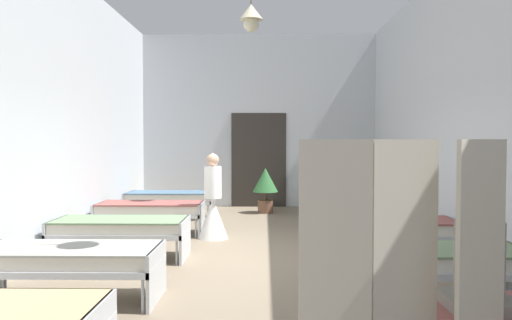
{
  "coord_description": "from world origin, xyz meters",
  "views": [
    {
      "loc": [
        0.14,
        -7.1,
        1.69
      ],
      "look_at": [
        0.0,
        1.45,
        1.36
      ],
      "focal_mm": 35.18,
      "sensor_mm": 36.0,
      "label": 1
    }
  ],
  "objects_px": {
    "bed_right_row_2": "(389,229)",
    "nurse_near_aisle": "(213,208)",
    "privacy_screen": "(406,285)",
    "bed_left_row_3": "(150,210)",
    "bed_left_row_2": "(120,228)",
    "bed_right_row_4": "(346,198)",
    "bed_right_row_3": "(363,210)",
    "bed_right_row_1": "(435,261)",
    "bed_left_row_1": "(69,260)",
    "potted_plant": "(265,184)",
    "bed_left_row_4": "(170,198)",
    "patient_seated_primary": "(479,264)"
  },
  "relations": [
    {
      "from": "bed_right_row_4",
      "to": "nurse_near_aisle",
      "type": "height_order",
      "value": "nurse_near_aisle"
    },
    {
      "from": "patient_seated_primary",
      "to": "bed_left_row_1",
      "type": "bearing_deg",
      "value": 151.76
    },
    {
      "from": "bed_left_row_2",
      "to": "bed_right_row_2",
      "type": "xyz_separation_m",
      "value": [
        3.84,
        0.0,
        0.0
      ]
    },
    {
      "from": "bed_right_row_3",
      "to": "bed_right_row_4",
      "type": "height_order",
      "value": "same"
    },
    {
      "from": "bed_left_row_2",
      "to": "patient_seated_primary",
      "type": "bearing_deg",
      "value": -47.23
    },
    {
      "from": "bed_right_row_1",
      "to": "potted_plant",
      "type": "relative_size",
      "value": 1.8
    },
    {
      "from": "bed_left_row_1",
      "to": "bed_right_row_4",
      "type": "xyz_separation_m",
      "value": [
        3.84,
        5.7,
        0.0
      ]
    },
    {
      "from": "nurse_near_aisle",
      "to": "bed_left_row_2",
      "type": "bearing_deg",
      "value": 30.77
    },
    {
      "from": "bed_left_row_2",
      "to": "privacy_screen",
      "type": "relative_size",
      "value": 1.12
    },
    {
      "from": "bed_right_row_3",
      "to": "bed_left_row_4",
      "type": "xyz_separation_m",
      "value": [
        -3.84,
        1.9,
        0.0
      ]
    },
    {
      "from": "patient_seated_primary",
      "to": "potted_plant",
      "type": "distance_m",
      "value": 8.49
    },
    {
      "from": "privacy_screen",
      "to": "nurse_near_aisle",
      "type": "bearing_deg",
      "value": 91.53
    },
    {
      "from": "bed_right_row_1",
      "to": "bed_left_row_3",
      "type": "relative_size",
      "value": 1.0
    },
    {
      "from": "bed_left_row_2",
      "to": "bed_right_row_2",
      "type": "height_order",
      "value": "same"
    },
    {
      "from": "bed_right_row_2",
      "to": "bed_left_row_3",
      "type": "xyz_separation_m",
      "value": [
        -3.84,
        1.9,
        0.0
      ]
    },
    {
      "from": "bed_left_row_4",
      "to": "privacy_screen",
      "type": "relative_size",
      "value": 1.12
    },
    {
      "from": "bed_right_row_1",
      "to": "bed_left_row_3",
      "type": "distance_m",
      "value": 5.4
    },
    {
      "from": "bed_right_row_2",
      "to": "nurse_near_aisle",
      "type": "distance_m",
      "value": 3.07
    },
    {
      "from": "bed_left_row_2",
      "to": "bed_left_row_1",
      "type": "bearing_deg",
      "value": -90.0
    },
    {
      "from": "bed_left_row_3",
      "to": "nurse_near_aisle",
      "type": "bearing_deg",
      "value": -18.14
    },
    {
      "from": "bed_left_row_2",
      "to": "bed_right_row_3",
      "type": "relative_size",
      "value": 1.0
    },
    {
      "from": "bed_left_row_3",
      "to": "bed_left_row_4",
      "type": "height_order",
      "value": "same"
    },
    {
      "from": "bed_left_row_3",
      "to": "potted_plant",
      "type": "distance_m",
      "value": 3.42
    },
    {
      "from": "bed_right_row_2",
      "to": "patient_seated_primary",
      "type": "relative_size",
      "value": 2.37
    },
    {
      "from": "bed_right_row_1",
      "to": "bed_right_row_3",
      "type": "distance_m",
      "value": 3.8
    },
    {
      "from": "bed_right_row_4",
      "to": "nurse_near_aisle",
      "type": "xyz_separation_m",
      "value": [
        -2.67,
        -2.29,
        0.09
      ]
    },
    {
      "from": "bed_right_row_3",
      "to": "bed_right_row_4",
      "type": "bearing_deg",
      "value": 90.0
    },
    {
      "from": "bed_left_row_3",
      "to": "bed_right_row_3",
      "type": "xyz_separation_m",
      "value": [
        3.84,
        0.0,
        0.0
      ]
    },
    {
      "from": "privacy_screen",
      "to": "bed_left_row_3",
      "type": "bearing_deg",
      "value": 100.18
    },
    {
      "from": "bed_right_row_3",
      "to": "patient_seated_primary",
      "type": "relative_size",
      "value": 2.37
    },
    {
      "from": "bed_left_row_3",
      "to": "bed_left_row_4",
      "type": "xyz_separation_m",
      "value": [
        0.0,
        1.9,
        0.0
      ]
    },
    {
      "from": "bed_left_row_1",
      "to": "bed_right_row_2",
      "type": "relative_size",
      "value": 1.0
    },
    {
      "from": "bed_right_row_4",
      "to": "bed_left_row_2",
      "type": "bearing_deg",
      "value": -135.33
    },
    {
      "from": "bed_right_row_3",
      "to": "nurse_near_aisle",
      "type": "distance_m",
      "value": 2.7
    },
    {
      "from": "bed_left_row_1",
      "to": "bed_right_row_1",
      "type": "xyz_separation_m",
      "value": [
        3.84,
        0.0,
        0.0
      ]
    },
    {
      "from": "bed_left_row_2",
      "to": "bed_right_row_4",
      "type": "distance_m",
      "value": 5.4
    },
    {
      "from": "bed_right_row_1",
      "to": "bed_right_row_3",
      "type": "bearing_deg",
      "value": 90.0
    },
    {
      "from": "bed_left_row_2",
      "to": "bed_right_row_2",
      "type": "bearing_deg",
      "value": 0.0
    },
    {
      "from": "bed_left_row_2",
      "to": "bed_left_row_3",
      "type": "xyz_separation_m",
      "value": [
        0.0,
        1.9,
        0.0
      ]
    },
    {
      "from": "bed_right_row_1",
      "to": "potted_plant",
      "type": "distance_m",
      "value": 6.73
    },
    {
      "from": "bed_left_row_2",
      "to": "bed_left_row_4",
      "type": "height_order",
      "value": "same"
    },
    {
      "from": "bed_right_row_3",
      "to": "potted_plant",
      "type": "bearing_deg",
      "value": 123.04
    },
    {
      "from": "privacy_screen",
      "to": "bed_right_row_2",
      "type": "bearing_deg",
      "value": 62.02
    },
    {
      "from": "bed_left_row_3",
      "to": "bed_right_row_4",
      "type": "xyz_separation_m",
      "value": [
        3.84,
        1.9,
        0.0
      ]
    },
    {
      "from": "bed_left_row_3",
      "to": "patient_seated_primary",
      "type": "bearing_deg",
      "value": -58.39
    },
    {
      "from": "bed_left_row_1",
      "to": "bed_right_row_4",
      "type": "height_order",
      "value": "same"
    },
    {
      "from": "bed_right_row_1",
      "to": "bed_right_row_2",
      "type": "bearing_deg",
      "value": 90.0
    },
    {
      "from": "bed_right_row_4",
      "to": "bed_right_row_3",
      "type": "bearing_deg",
      "value": -90.0
    },
    {
      "from": "bed_left_row_1",
      "to": "bed_right_row_4",
      "type": "distance_m",
      "value": 6.87
    },
    {
      "from": "nurse_near_aisle",
      "to": "potted_plant",
      "type": "distance_m",
      "value": 3.22
    }
  ]
}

